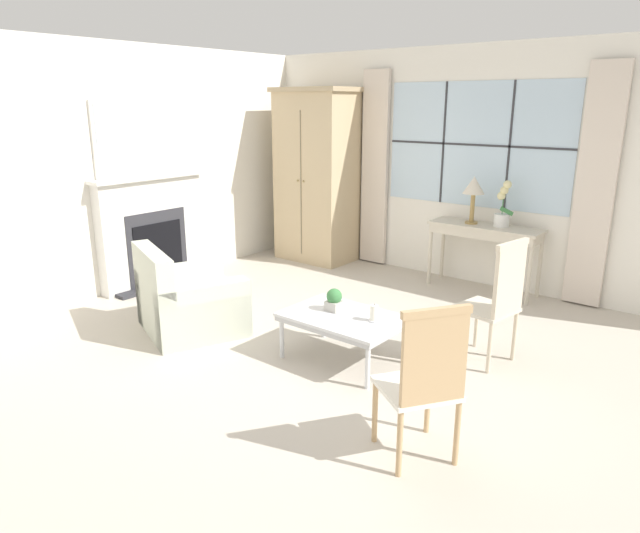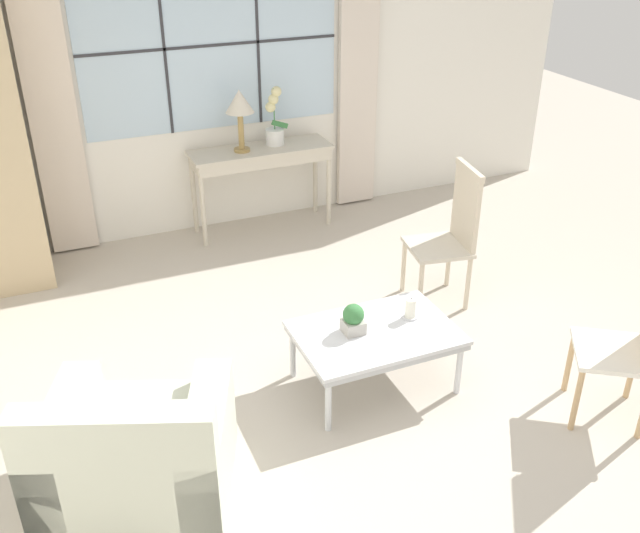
% 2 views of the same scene
% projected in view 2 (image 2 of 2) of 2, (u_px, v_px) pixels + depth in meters
% --- Properties ---
extents(ground_plane, '(14.00, 14.00, 0.00)m').
position_uv_depth(ground_plane, '(359.00, 407.00, 4.46)').
color(ground_plane, '#BCB2A3').
extents(wall_back_windowed, '(7.20, 0.14, 2.80)m').
position_uv_depth(wall_back_windowed, '(213.00, 76.00, 6.24)').
color(wall_back_windowed, white).
rests_on(wall_back_windowed, ground_plane).
extents(console_table, '(1.29, 0.41, 0.79)m').
position_uv_depth(console_table, '(261.00, 158.00, 6.45)').
color(console_table, beige).
rests_on(console_table, ground_plane).
extents(table_lamp, '(0.25, 0.25, 0.55)m').
position_uv_depth(table_lamp, '(240.00, 105.00, 6.14)').
color(table_lamp, '#9E7F47').
rests_on(table_lamp, console_table).
extents(potted_orchid, '(0.21, 0.17, 0.53)m').
position_uv_depth(potted_orchid, '(274.00, 123.00, 6.41)').
color(potted_orchid, white).
rests_on(potted_orchid, console_table).
extents(armchair_upholstered, '(1.18, 1.14, 0.85)m').
position_uv_depth(armchair_upholstered, '(138.00, 458.00, 3.67)').
color(armchair_upholstered, beige).
rests_on(armchair_upholstered, ground_plane).
extents(side_chair_wooden, '(0.51, 0.51, 1.09)m').
position_uv_depth(side_chair_wooden, '(452.00, 229.00, 5.35)').
color(side_chair_wooden, beige).
rests_on(side_chair_wooden, ground_plane).
extents(accent_chair_wooden, '(0.61, 0.61, 1.05)m').
position_uv_depth(accent_chair_wooden, '(636.00, 336.00, 4.12)').
color(accent_chair_wooden, white).
rests_on(accent_chair_wooden, ground_plane).
extents(coffee_table, '(1.00, 0.68, 0.41)m').
position_uv_depth(coffee_table, '(375.00, 336.00, 4.49)').
color(coffee_table, silver).
rests_on(coffee_table, ground_plane).
extents(potted_plant_small, '(0.13, 0.13, 0.20)m').
position_uv_depth(potted_plant_small, '(353.00, 319.00, 4.41)').
color(potted_plant_small, '#BCB7AD').
rests_on(potted_plant_small, coffee_table).
extents(pillar_candle, '(0.10, 0.10, 0.15)m').
position_uv_depth(pillar_candle, '(410.00, 309.00, 4.58)').
color(pillar_candle, silver).
rests_on(pillar_candle, coffee_table).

